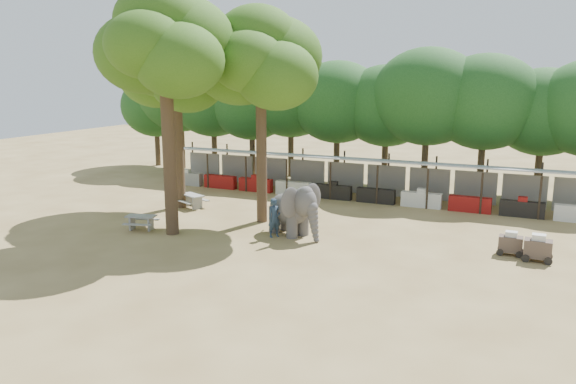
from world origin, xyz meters
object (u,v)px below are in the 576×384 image
at_px(elephant, 294,210).
at_px(cart_front, 511,243).
at_px(cart_back, 538,248).
at_px(yard_tree_back, 260,60).
at_px(picnic_table_far, 192,199).
at_px(handler, 275,218).
at_px(yard_tree_center, 164,45).
at_px(picnic_table_near, 141,220).
at_px(yard_tree_left, 175,68).

bearing_deg(elephant, cart_front, 31.10).
height_order(elephant, cart_back, elephant).
relative_size(yard_tree_back, cart_back, 9.19).
xyz_separation_m(elephant, picnic_table_far, (-7.92, 2.85, -0.78)).
bearing_deg(yard_tree_back, picnic_table_far, 169.52).
xyz_separation_m(handler, cart_front, (10.72, 1.79, -0.44)).
bearing_deg(yard_tree_back, yard_tree_center, -126.86).
height_order(picnic_table_near, cart_back, cart_back).
distance_m(picnic_table_near, picnic_table_far, 5.20).
bearing_deg(yard_tree_back, elephant, -34.37).
xyz_separation_m(yard_tree_left, cart_front, (18.75, -1.77, -7.67)).
bearing_deg(cart_front, cart_back, -22.48).
bearing_deg(cart_back, cart_front, 158.68).
height_order(handler, cart_front, handler).
height_order(handler, picnic_table_near, handler).
bearing_deg(handler, picnic_table_far, 100.32).
height_order(yard_tree_left, yard_tree_back, yard_tree_back).
relative_size(picnic_table_near, picnic_table_far, 0.89).
distance_m(yard_tree_center, picnic_table_far, 10.22).
bearing_deg(picnic_table_near, elephant, 1.30).
relative_size(elephant, picnic_table_far, 1.70).
distance_m(yard_tree_back, cart_front, 15.08).
height_order(cart_front, cart_back, cart_back).
relative_size(yard_tree_center, cart_front, 11.00).
height_order(yard_tree_center, picnic_table_near, yard_tree_center).
bearing_deg(cart_front, picnic_table_near, -168.88).
relative_size(yard_tree_left, picnic_table_far, 5.39).
relative_size(yard_tree_center, cart_back, 9.74).
height_order(yard_tree_left, picnic_table_near, yard_tree_left).
bearing_deg(handler, yard_tree_center, 142.43).
relative_size(elephant, handler, 1.81).
bearing_deg(picnic_table_near, handler, -1.95).
relative_size(picnic_table_far, cart_back, 1.65).
xyz_separation_m(picnic_table_near, cart_front, (17.51, 3.48, 0.03)).
height_order(picnic_table_far, cart_front, cart_front).
bearing_deg(yard_tree_center, handler, 16.03).
bearing_deg(picnic_table_near, cart_front, -4.68).
bearing_deg(yard_tree_center, picnic_table_far, 113.28).
bearing_deg(picnic_table_far, cart_back, 17.01).
xyz_separation_m(handler, cart_back, (11.83, 1.33, -0.37)).
relative_size(yard_tree_back, cart_front, 10.38).
bearing_deg(picnic_table_far, yard_tree_left, -159.82).
distance_m(handler, picnic_table_far, 7.98).
height_order(elephant, picnic_table_far, elephant).
height_order(picnic_table_near, picnic_table_far, picnic_table_far).
distance_m(yard_tree_left, cart_back, 21.38).
distance_m(picnic_table_far, cart_back, 19.11).
bearing_deg(picnic_table_far, cart_front, 18.06).
xyz_separation_m(yard_tree_left, handler, (8.03, -3.56, -7.24)).
xyz_separation_m(elephant, handler, (-0.76, -0.65, -0.34)).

